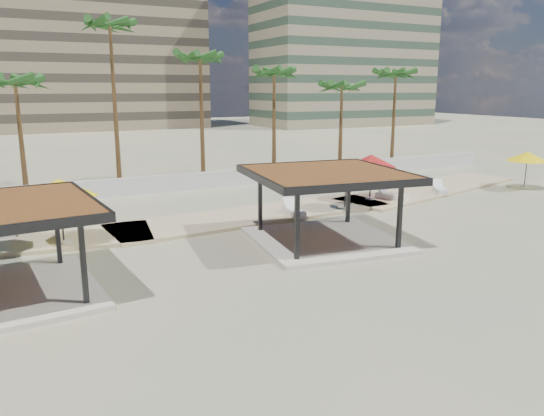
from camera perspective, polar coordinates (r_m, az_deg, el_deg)
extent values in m
plane|color=tan|center=(22.19, 1.53, -5.34)|extent=(200.00, 200.00, 0.00)
cube|color=#C6B284|center=(29.05, -1.59, -0.83)|extent=(16.24, 5.11, 0.24)
cube|color=#C6B284|center=(38.18, 16.73, 1.94)|extent=(16.49, 7.75, 0.24)
cube|color=silver|center=(36.50, -10.55, 2.65)|extent=(56.00, 0.30, 1.20)
cube|color=#847259|center=(97.78, -19.47, 16.29)|extent=(38.00, 16.00, 28.00)
cube|color=gray|center=(103.04, 7.86, 18.34)|extent=(32.00, 15.00, 34.00)
cube|color=beige|center=(24.42, 5.73, -3.46)|extent=(7.00, 7.00, 0.19)
cube|color=black|center=(21.03, 2.70, -1.83)|extent=(0.19, 0.19, 2.83)
cube|color=black|center=(25.34, -1.29, 0.72)|extent=(0.19, 0.19, 2.83)
cube|color=black|center=(23.16, 13.58, -0.80)|extent=(0.19, 0.19, 2.83)
cube|color=black|center=(27.14, 8.21, 1.40)|extent=(0.19, 0.19, 2.83)
cube|color=brown|center=(23.75, 5.89, 3.63)|extent=(7.21, 7.21, 0.26)
cube|color=black|center=(20.94, 9.61, 2.28)|extent=(6.46, 0.98, 0.32)
cube|color=black|center=(26.65, 2.96, 4.69)|extent=(6.46, 0.98, 0.32)
cube|color=black|center=(22.59, -1.51, 3.22)|extent=(0.98, 6.46, 0.32)
cube|color=black|center=(25.27, 12.50, 3.95)|extent=(0.98, 6.46, 0.32)
cube|color=beige|center=(20.21, -27.15, -8.39)|extent=(6.51, 6.51, 0.18)
cube|color=black|center=(17.83, -19.64, -5.42)|extent=(0.18, 0.18, 2.76)
cube|color=black|center=(22.20, -22.12, -2.09)|extent=(0.18, 0.18, 2.76)
cube|color=black|center=(19.80, -19.02, 0.93)|extent=(0.58, 6.34, 0.31)
cylinder|color=beige|center=(25.28, -21.46, -3.38)|extent=(0.56, 0.56, 0.13)
cylinder|color=#262628|center=(24.98, -21.70, -0.57)|extent=(0.08, 0.08, 2.69)
cone|color=yellow|center=(24.75, -21.92, 2.03)|extent=(3.80, 3.80, 0.78)
cylinder|color=beige|center=(33.25, 10.47, 1.04)|extent=(0.54, 0.54, 0.13)
cylinder|color=#262628|center=(33.02, 10.56, 3.12)|extent=(0.08, 0.08, 2.58)
cone|color=#AC1818|center=(32.86, 10.64, 5.02)|extent=(3.65, 3.65, 0.75)
cylinder|color=beige|center=(30.43, 7.84, 0.02)|extent=(0.44, 0.44, 0.11)
cylinder|color=#262628|center=(30.23, 7.89, 1.88)|extent=(0.06, 0.06, 2.12)
cone|color=blue|center=(30.07, 7.95, 3.58)|extent=(2.77, 2.77, 0.62)
cylinder|color=beige|center=(40.81, 25.50, 2.15)|extent=(0.48, 0.48, 0.11)
cylinder|color=#262628|center=(40.65, 25.64, 3.66)|extent=(0.07, 0.07, 2.29)
cone|color=yellow|center=(40.53, 25.78, 5.03)|extent=(3.43, 3.43, 0.67)
cube|color=white|center=(28.01, -26.77, -2.21)|extent=(0.83, 1.98, 0.27)
cube|color=white|center=(27.97, -26.81, -1.89)|extent=(0.83, 1.98, 0.06)
cube|color=white|center=(28.65, -27.00, -1.11)|extent=(0.69, 0.71, 0.49)
cube|color=white|center=(28.69, 2.41, -0.48)|extent=(0.99, 2.02, 0.27)
cube|color=white|center=(28.66, 2.41, -0.16)|extent=(0.99, 2.02, 0.06)
cube|color=white|center=(29.30, 1.92, 0.60)|extent=(0.74, 0.76, 0.49)
cube|color=white|center=(33.57, 12.77, 1.17)|extent=(1.42, 2.07, 0.27)
cube|color=white|center=(33.53, 12.78, 1.45)|extent=(1.42, 2.07, 0.06)
cube|color=white|center=(33.83, 11.64, 2.01)|extent=(0.87, 0.88, 0.50)
cube|color=white|center=(36.53, 17.64, 1.80)|extent=(1.50, 1.94, 0.26)
cube|color=white|center=(36.50, 17.65, 2.05)|extent=(1.50, 1.94, 0.06)
cube|color=white|center=(37.15, 17.40, 2.59)|extent=(0.85, 0.86, 0.47)
cone|color=brown|center=(36.76, -25.38, 6.63)|extent=(0.36, 0.36, 7.46)
ellipsoid|color=#1F4E1B|center=(36.62, -25.91, 12.04)|extent=(3.00, 3.00, 1.80)
cone|color=brown|center=(38.10, -16.53, 10.29)|extent=(0.36, 0.36, 11.14)
ellipsoid|color=#1F4E1B|center=(38.28, -17.06, 18.26)|extent=(3.00, 3.00, 1.80)
cone|color=brown|center=(39.23, -7.56, 9.32)|extent=(0.36, 0.36, 9.18)
ellipsoid|color=#1F4E1B|center=(39.21, -7.76, 15.66)|extent=(3.00, 3.00, 1.80)
cone|color=brown|center=(41.83, 0.22, 8.98)|extent=(0.36, 0.36, 8.21)
ellipsoid|color=#1F4E1B|center=(41.74, 0.23, 14.27)|extent=(3.00, 3.00, 1.80)
cone|color=brown|center=(44.59, 7.41, 8.45)|extent=(0.36, 0.36, 7.18)
ellipsoid|color=#1F4E1B|center=(44.46, 7.53, 12.74)|extent=(3.00, 3.00, 1.80)
cone|color=brown|center=(48.65, 12.95, 9.23)|extent=(0.36, 0.36, 8.26)
ellipsoid|color=#1F4E1B|center=(48.58, 13.18, 13.80)|extent=(3.00, 3.00, 1.80)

